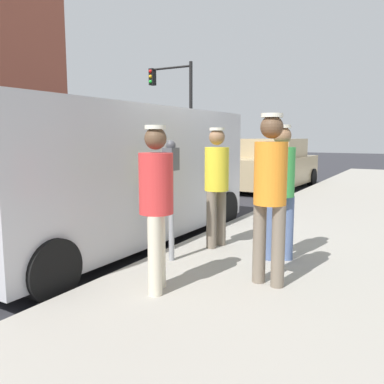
{
  "coord_description": "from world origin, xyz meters",
  "views": [
    {
      "loc": [
        4.04,
        -5.13,
        1.71
      ],
      "look_at": [
        1.65,
        -0.97,
        1.05
      ],
      "focal_mm": 37.47,
      "sensor_mm": 36.0,
      "label": 1
    }
  ],
  "objects_px": {
    "pedestrian_in_red": "(156,198)",
    "parked_van": "(113,173)",
    "pedestrian_in_yellow": "(217,180)",
    "pedestrian_in_green": "(281,184)",
    "parked_sedan_ahead": "(273,166)",
    "traffic_light_corner": "(176,99)",
    "parking_meter_near": "(171,180)",
    "pedestrian_in_orange": "(270,188)"
  },
  "relations": [
    {
      "from": "parked_van",
      "to": "pedestrian_in_red",
      "type": "bearing_deg",
      "value": -39.18
    },
    {
      "from": "pedestrian_in_green",
      "to": "traffic_light_corner",
      "type": "distance_m",
      "value": 15.06
    },
    {
      "from": "pedestrian_in_green",
      "to": "pedestrian_in_yellow",
      "type": "xyz_separation_m",
      "value": [
        -0.97,
        0.16,
        -0.01
      ]
    },
    {
      "from": "parked_van",
      "to": "parked_sedan_ahead",
      "type": "xyz_separation_m",
      "value": [
        -0.08,
        7.96,
        -0.41
      ]
    },
    {
      "from": "parking_meter_near",
      "to": "parked_van",
      "type": "relative_size",
      "value": 0.29
    },
    {
      "from": "pedestrian_in_green",
      "to": "traffic_light_corner",
      "type": "bearing_deg",
      "value": 127.26
    },
    {
      "from": "traffic_light_corner",
      "to": "pedestrian_in_red",
      "type": "bearing_deg",
      "value": -58.51
    },
    {
      "from": "pedestrian_in_green",
      "to": "traffic_light_corner",
      "type": "height_order",
      "value": "traffic_light_corner"
    },
    {
      "from": "parking_meter_near",
      "to": "traffic_light_corner",
      "type": "bearing_deg",
      "value": 121.97
    },
    {
      "from": "pedestrian_in_orange",
      "to": "parked_sedan_ahead",
      "type": "bearing_deg",
      "value": 108.38
    },
    {
      "from": "pedestrian_in_yellow",
      "to": "parked_van",
      "type": "height_order",
      "value": "parked_van"
    },
    {
      "from": "parking_meter_near",
      "to": "pedestrian_in_green",
      "type": "bearing_deg",
      "value": 31.2
    },
    {
      "from": "pedestrian_in_orange",
      "to": "traffic_light_corner",
      "type": "xyz_separation_m",
      "value": [
        -9.18,
        12.74,
        2.33
      ]
    },
    {
      "from": "parked_sedan_ahead",
      "to": "traffic_light_corner",
      "type": "height_order",
      "value": "traffic_light_corner"
    },
    {
      "from": "pedestrian_in_red",
      "to": "parked_van",
      "type": "bearing_deg",
      "value": 140.82
    },
    {
      "from": "pedestrian_in_red",
      "to": "pedestrian_in_yellow",
      "type": "bearing_deg",
      "value": 97.17
    },
    {
      "from": "pedestrian_in_yellow",
      "to": "traffic_light_corner",
      "type": "xyz_separation_m",
      "value": [
        -8.03,
        11.68,
        2.4
      ]
    },
    {
      "from": "pedestrian_in_green",
      "to": "pedestrian_in_orange",
      "type": "bearing_deg",
      "value": -79.26
    },
    {
      "from": "pedestrian_in_red",
      "to": "pedestrian_in_green",
      "type": "bearing_deg",
      "value": 65.58
    },
    {
      "from": "pedestrian_in_orange",
      "to": "traffic_light_corner",
      "type": "height_order",
      "value": "traffic_light_corner"
    },
    {
      "from": "pedestrian_in_red",
      "to": "traffic_light_corner",
      "type": "bearing_deg",
      "value": 121.49
    },
    {
      "from": "pedestrian_in_yellow",
      "to": "traffic_light_corner",
      "type": "height_order",
      "value": "traffic_light_corner"
    },
    {
      "from": "pedestrian_in_orange",
      "to": "parking_meter_near",
      "type": "bearing_deg",
      "value": 171.83
    },
    {
      "from": "parking_meter_near",
      "to": "parked_sedan_ahead",
      "type": "distance_m",
      "value": 8.75
    },
    {
      "from": "parking_meter_near",
      "to": "pedestrian_in_orange",
      "type": "height_order",
      "value": "pedestrian_in_orange"
    },
    {
      "from": "pedestrian_in_green",
      "to": "traffic_light_corner",
      "type": "relative_size",
      "value": 0.33
    },
    {
      "from": "pedestrian_in_yellow",
      "to": "parked_van",
      "type": "relative_size",
      "value": 0.32
    },
    {
      "from": "pedestrian_in_red",
      "to": "pedestrian_in_yellow",
      "type": "xyz_separation_m",
      "value": [
        -0.23,
        1.8,
        0.01
      ]
    },
    {
      "from": "pedestrian_in_red",
      "to": "parked_van",
      "type": "distance_m",
      "value": 2.49
    },
    {
      "from": "parking_meter_near",
      "to": "traffic_light_corner",
      "type": "xyz_separation_m",
      "value": [
        -7.83,
        12.55,
        2.34
      ]
    },
    {
      "from": "traffic_light_corner",
      "to": "parked_van",
      "type": "bearing_deg",
      "value": -62.01
    },
    {
      "from": "pedestrian_in_red",
      "to": "traffic_light_corner",
      "type": "distance_m",
      "value": 15.99
    },
    {
      "from": "pedestrian_in_yellow",
      "to": "pedestrian_in_green",
      "type": "bearing_deg",
      "value": -9.18
    },
    {
      "from": "pedestrian_in_green",
      "to": "parked_van",
      "type": "relative_size",
      "value": 0.33
    },
    {
      "from": "pedestrian_in_orange",
      "to": "pedestrian_in_green",
      "type": "relative_size",
      "value": 1.05
    },
    {
      "from": "parking_meter_near",
      "to": "pedestrian_in_yellow",
      "type": "relative_size",
      "value": 0.9
    },
    {
      "from": "pedestrian_in_red",
      "to": "pedestrian_in_yellow",
      "type": "distance_m",
      "value": 1.81
    },
    {
      "from": "parked_sedan_ahead",
      "to": "traffic_light_corner",
      "type": "distance_m",
      "value": 7.9
    },
    {
      "from": "pedestrian_in_red",
      "to": "traffic_light_corner",
      "type": "relative_size",
      "value": 0.32
    },
    {
      "from": "pedestrian_in_green",
      "to": "pedestrian_in_yellow",
      "type": "bearing_deg",
      "value": 170.82
    },
    {
      "from": "pedestrian_in_red",
      "to": "parked_van",
      "type": "height_order",
      "value": "parked_van"
    },
    {
      "from": "parking_meter_near",
      "to": "pedestrian_in_orange",
      "type": "bearing_deg",
      "value": -8.17
    }
  ]
}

